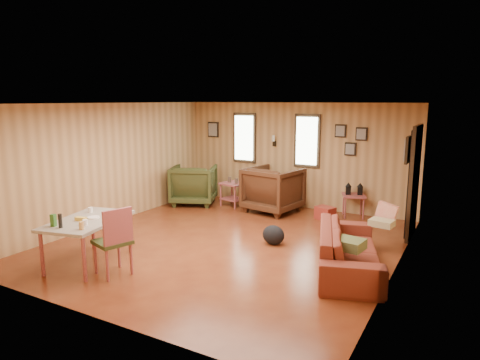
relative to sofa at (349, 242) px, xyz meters
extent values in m
cube|color=brown|center=(-2.14, 0.16, -0.43)|extent=(5.50, 6.00, 0.02)
cube|color=#997C5B|center=(-2.14, 0.16, 1.99)|extent=(5.50, 6.00, 0.02)
cube|color=tan|center=(-2.14, 3.17, 0.78)|extent=(5.50, 0.02, 2.40)
cube|color=tan|center=(-2.14, -2.85, 0.78)|extent=(5.50, 0.02, 2.40)
cube|color=tan|center=(-4.90, 0.16, 0.78)|extent=(0.02, 6.00, 2.40)
cube|color=tan|center=(0.62, 0.16, 0.78)|extent=(0.02, 6.00, 2.40)
cube|color=black|center=(-3.44, 3.13, 1.13)|extent=(0.60, 0.05, 1.20)
cube|color=#E0F2D1|center=(-3.44, 3.09, 1.13)|extent=(0.48, 0.04, 1.06)
cube|color=black|center=(-1.84, 3.13, 1.13)|extent=(0.60, 0.05, 1.20)
cube|color=#E0F2D1|center=(-1.84, 3.09, 1.13)|extent=(0.48, 0.04, 1.06)
cube|color=black|center=(-2.64, 3.11, 1.03)|extent=(0.07, 0.05, 0.12)
cylinder|color=silver|center=(-2.64, 3.05, 1.16)|extent=(0.07, 0.07, 0.14)
cube|color=black|center=(0.58, 2.11, 0.58)|extent=(0.06, 1.00, 2.05)
cube|color=black|center=(0.54, 2.11, 0.58)|extent=(0.04, 0.82, 1.90)
cube|color=black|center=(-1.09, 3.13, 1.38)|extent=(0.24, 0.04, 0.28)
cube|color=#9E998C|center=(-1.09, 3.10, 1.38)|extent=(0.19, 0.02, 0.22)
cube|color=black|center=(-0.64, 3.13, 1.33)|extent=(0.24, 0.04, 0.28)
cube|color=#9E998C|center=(-0.64, 3.10, 1.33)|extent=(0.19, 0.02, 0.22)
cube|color=black|center=(-0.86, 3.13, 1.00)|extent=(0.24, 0.04, 0.28)
cube|color=#9E998C|center=(-0.86, 3.10, 1.00)|extent=(0.19, 0.02, 0.22)
cube|color=black|center=(-4.34, 3.13, 1.30)|extent=(0.30, 0.04, 0.38)
cube|color=#9E998C|center=(-4.34, 3.10, 1.30)|extent=(0.24, 0.02, 0.31)
cube|color=black|center=(0.58, 1.01, 1.28)|extent=(0.04, 0.34, 0.42)
cube|color=#9E998C|center=(0.55, 1.01, 1.28)|extent=(0.02, 0.27, 0.34)
imported|color=maroon|center=(0.00, 0.00, 0.00)|extent=(1.25, 2.23, 0.84)
imported|color=#432514|center=(-2.35, 2.46, 0.13)|extent=(1.23, 1.17, 1.11)
imported|color=#373E1C|center=(-4.32, 2.21, 0.09)|extent=(1.28, 1.25, 1.02)
cube|color=#B24F50|center=(-3.38, 2.47, 0.12)|extent=(0.63, 0.59, 0.04)
cube|color=#B24F50|center=(-3.38, 2.47, -0.24)|extent=(0.57, 0.53, 0.03)
cylinder|color=#B24F50|center=(-3.64, 2.33, -0.16)|extent=(0.05, 0.05, 0.53)
cylinder|color=#B24F50|center=(-3.20, 2.23, -0.16)|extent=(0.05, 0.05, 0.53)
cylinder|color=#B24F50|center=(-3.56, 2.71, -0.16)|extent=(0.05, 0.05, 0.53)
cylinder|color=#B24F50|center=(-3.12, 2.61, -0.16)|extent=(0.05, 0.05, 0.53)
cube|color=#4E4034|center=(-3.49, 2.49, 0.20)|extent=(0.10, 0.04, 0.13)
cube|color=#4E4034|center=(-3.29, 2.45, 0.19)|extent=(0.09, 0.04, 0.12)
cube|color=#B24F50|center=(-0.68, 2.90, 0.05)|extent=(0.60, 0.60, 0.04)
cylinder|color=#B24F50|center=(-0.78, 2.66, -0.19)|extent=(0.04, 0.04, 0.46)
cylinder|color=#B24F50|center=(-0.44, 2.79, -0.19)|extent=(0.04, 0.04, 0.46)
cylinder|color=#B24F50|center=(-0.92, 3.00, -0.19)|extent=(0.04, 0.04, 0.46)
cylinder|color=#B24F50|center=(-0.57, 3.14, -0.19)|extent=(0.04, 0.04, 0.46)
cube|color=black|center=(-0.79, 2.85, 0.15)|extent=(0.13, 0.13, 0.17)
cone|color=black|center=(-0.79, 2.85, 0.28)|extent=(0.18, 0.18, 0.09)
cube|color=black|center=(-0.56, 2.94, 0.15)|extent=(0.13, 0.13, 0.17)
cone|color=black|center=(-0.56, 2.94, 0.28)|extent=(0.18, 0.18, 0.09)
cube|color=maroon|center=(-1.13, 2.40, -0.28)|extent=(0.45, 0.40, 0.27)
ellipsoid|color=black|center=(-1.42, 0.45, -0.25)|extent=(0.44, 0.35, 0.34)
cube|color=#545F35|center=(0.06, -0.31, 0.07)|extent=(0.48, 0.41, 0.14)
cube|color=red|center=(0.28, 1.31, 0.16)|extent=(0.40, 0.15, 0.39)
cube|color=tan|center=(0.26, 1.04, 0.06)|extent=(0.41, 0.33, 0.11)
cube|color=gray|center=(-3.50, -1.71, 0.26)|extent=(1.10, 1.51, 0.05)
cylinder|color=#B24F50|center=(-3.71, -2.36, -0.09)|extent=(0.07, 0.07, 0.66)
cylinder|color=#B24F50|center=(-3.03, -2.21, -0.09)|extent=(0.07, 0.07, 0.66)
cylinder|color=#B24F50|center=(-3.97, -1.21, -0.09)|extent=(0.07, 0.07, 0.66)
cylinder|color=#B24F50|center=(-3.29, -1.05, -0.09)|extent=(0.07, 0.07, 0.66)
cylinder|color=white|center=(-3.28, -1.94, 0.32)|extent=(0.09, 0.09, 0.08)
cylinder|color=white|center=(-3.78, -1.40, 0.32)|extent=(0.09, 0.09, 0.08)
cube|color=#2E6524|center=(-3.63, -2.19, 0.36)|extent=(0.08, 0.08, 0.17)
cylinder|color=black|center=(-3.48, -2.19, 0.38)|extent=(0.07, 0.07, 0.20)
cylinder|color=tan|center=(-3.17, -2.10, 0.33)|extent=(0.08, 0.08, 0.11)
cylinder|color=white|center=(-3.48, -1.61, 0.29)|extent=(0.22, 0.22, 0.02)
cube|color=yellow|center=(-3.52, -1.81, 0.31)|extent=(0.18, 0.11, 0.05)
cube|color=#373E1C|center=(-2.88, -1.83, 0.06)|extent=(0.57, 0.57, 0.05)
cube|color=#B24F50|center=(-2.70, -1.88, 0.33)|extent=(0.17, 0.42, 0.49)
cylinder|color=#B24F50|center=(-3.11, -1.94, -0.18)|extent=(0.05, 0.05, 0.47)
cylinder|color=#B24F50|center=(-2.76, -2.05, -0.18)|extent=(0.05, 0.05, 0.47)
cylinder|color=#B24F50|center=(-3.00, -1.60, -0.18)|extent=(0.05, 0.05, 0.47)
cylinder|color=#B24F50|center=(-2.65, -1.71, -0.18)|extent=(0.05, 0.05, 0.47)
camera|label=1|loc=(1.51, -6.00, 2.04)|focal=32.00mm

